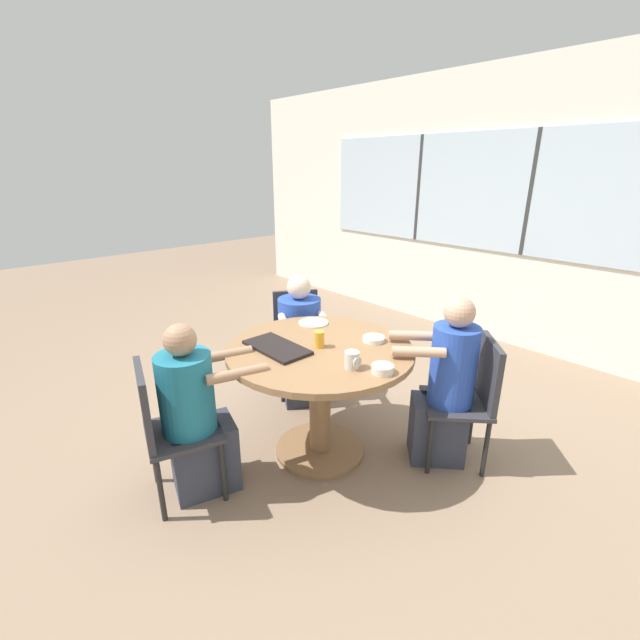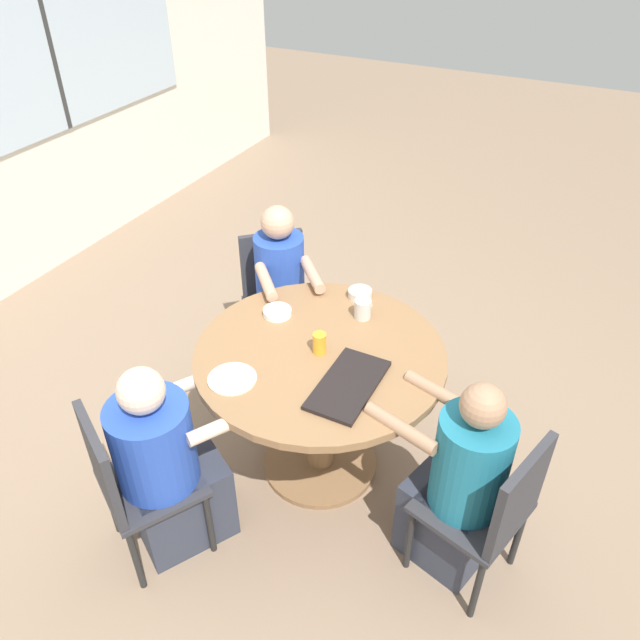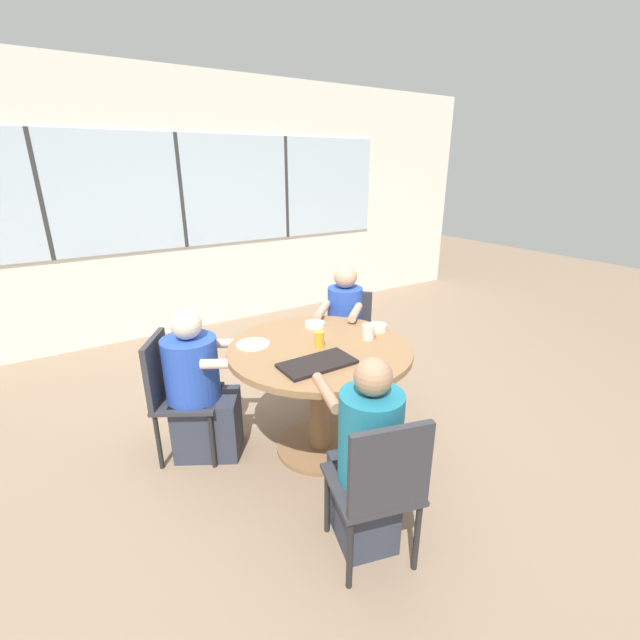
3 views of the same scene
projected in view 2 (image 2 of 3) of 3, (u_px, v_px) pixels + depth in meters
The scene contains 14 objects.
ground_plane at pixel (320, 463), 3.33m from camera, with size 16.00×16.00×0.00m, color #8C725B.
dining_table at pixel (320, 382), 2.99m from camera, with size 1.17×1.17×0.77m.
chair_for_woman_green_shirt at pixel (494, 506), 2.51m from camera, with size 0.50×0.50×0.85m.
chair_for_man_blue_shirt at pixel (128, 478), 2.62m from camera, with size 0.55×0.55×0.85m.
chair_for_man_teal_shirt at pixel (276, 290), 3.78m from camera, with size 0.57×0.57×0.85m.
person_woman_green_shirt at pixel (458, 488), 2.62m from camera, with size 0.45×0.61×1.06m.
person_man_blue_shirt at pixel (169, 469), 2.73m from camera, with size 0.71×0.61×1.03m.
person_man_teal_shirt at pixel (282, 304), 3.65m from camera, with size 0.56×0.55×1.12m.
food_tray_dark at pixel (348, 385), 2.68m from camera, with size 0.44×0.23×0.02m.
coffee_mug at pixel (363, 309), 3.07m from camera, with size 0.09×0.08×0.10m.
juice_glass at pixel (320, 343), 2.84m from camera, with size 0.06×0.06×0.10m.
bowl_white_shallow at pixel (277, 312), 3.10m from camera, with size 0.14×0.14×0.03m.
bowl_cereal at pixel (360, 294), 3.22m from camera, with size 0.12×0.12×0.05m.
plate_tortillas at pixel (232, 379), 2.72m from camera, with size 0.22×0.22×0.01m.
Camera 2 is at (-2.00, -1.01, 2.59)m, focal length 35.00 mm.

